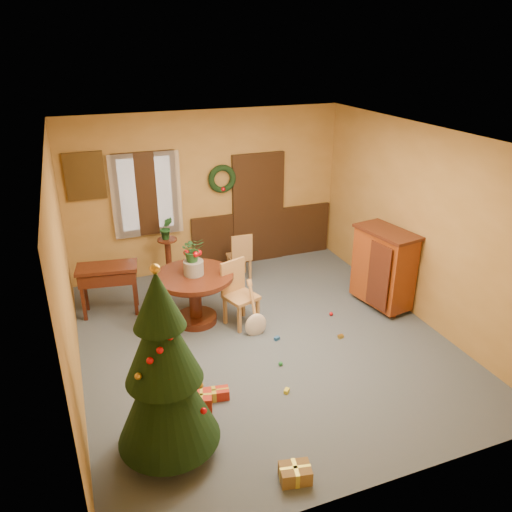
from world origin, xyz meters
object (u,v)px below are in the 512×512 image
dining_table (195,289)px  chair_near (238,291)px  sideboard (384,266)px  christmas_tree (164,370)px  writing_desk (108,278)px

dining_table → chair_near: (0.60, -0.24, -0.03)m
chair_near → sideboard: (2.32, -0.32, 0.16)m
dining_table → sideboard: (2.92, -0.56, 0.13)m
chair_near → sideboard: sideboard is taller
dining_table → chair_near: bearing=-21.6°
chair_near → sideboard: bearing=-7.9°
christmas_tree → sideboard: size_ratio=1.67×
chair_near → writing_desk: chair_near is taller
christmas_tree → sideboard: christmas_tree is taller
chair_near → christmas_tree: bearing=-124.2°
dining_table → christmas_tree: 2.66m
writing_desk → dining_table: bearing=-32.6°
dining_table → writing_desk: 1.40m
writing_desk → christmas_tree: bearing=-85.2°
sideboard → christmas_tree: bearing=-153.7°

